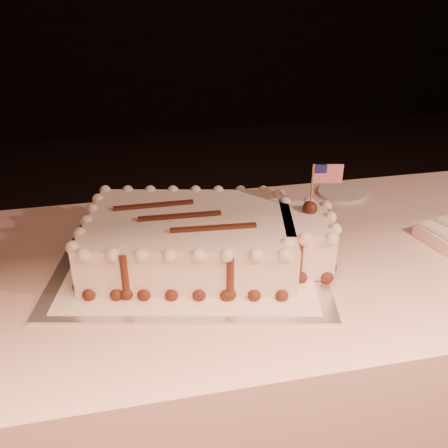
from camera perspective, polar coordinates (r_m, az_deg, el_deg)
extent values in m
cube|color=beige|center=(1.50, 10.27, -15.21)|extent=(2.40, 0.80, 0.75)
cube|color=silver|center=(1.20, -3.76, -4.25)|extent=(0.71, 0.59, 0.01)
cube|color=white|center=(1.19, -3.77, -4.05)|extent=(0.63, 0.53, 0.00)
cube|color=white|center=(1.16, -3.85, -1.69)|extent=(0.52, 0.40, 0.11)
cube|color=white|center=(1.18, 9.24, -1.71)|extent=(0.15, 0.20, 0.11)
sphere|color=#592716|center=(1.10, -15.16, -7.80)|extent=(0.03, 0.03, 0.03)
sphere|color=#592716|center=(1.08, -12.18, -7.91)|extent=(0.03, 0.03, 0.03)
sphere|color=#592716|center=(1.07, -9.12, -8.00)|extent=(0.03, 0.03, 0.03)
sphere|color=#592716|center=(1.06, -6.01, -8.07)|extent=(0.03, 0.03, 0.03)
sphere|color=#592716|center=(1.06, -2.86, -8.11)|extent=(0.03, 0.03, 0.03)
sphere|color=#592716|center=(1.06, 0.30, -8.13)|extent=(0.03, 0.03, 0.03)
sphere|color=#592716|center=(1.06, 3.47, -8.13)|extent=(0.03, 0.03, 0.03)
sphere|color=#592716|center=(1.06, 6.62, -8.10)|extent=(0.03, 0.03, 0.03)
sphere|color=#592716|center=(1.10, 6.96, -6.66)|extent=(0.03, 0.03, 0.03)
sphere|color=#592716|center=(1.12, 8.78, -6.05)|extent=(0.03, 0.03, 0.03)
sphere|color=#592716|center=(1.13, 11.69, -6.00)|extent=(0.03, 0.03, 0.03)
sphere|color=#592716|center=(1.17, 12.08, -4.83)|extent=(0.03, 0.03, 0.03)
sphere|color=#592716|center=(1.22, 11.59, -3.35)|extent=(0.03, 0.03, 0.03)
sphere|color=#592716|center=(1.27, 11.14, -1.99)|extent=(0.03, 0.03, 0.03)
sphere|color=#592716|center=(1.28, 9.33, -1.55)|extent=(0.03, 0.03, 0.03)
sphere|color=#592716|center=(1.27, 6.75, -1.55)|extent=(0.03, 0.03, 0.03)
sphere|color=#592716|center=(1.31, 5.89, -0.63)|extent=(0.03, 0.03, 0.03)
sphere|color=#592716|center=(1.32, 4.36, -0.12)|extent=(0.03, 0.03, 0.03)
sphere|color=#592716|center=(1.32, 1.86, -0.11)|extent=(0.03, 0.03, 0.03)
sphere|color=#592716|center=(1.32, -0.65, -0.10)|extent=(0.03, 0.03, 0.03)
sphere|color=#592716|center=(1.32, -3.16, -0.10)|extent=(0.03, 0.03, 0.03)
sphere|color=#592716|center=(1.33, -5.65, -0.09)|extent=(0.03, 0.03, 0.03)
sphere|color=#592716|center=(1.33, -8.13, -0.08)|extent=(0.03, 0.03, 0.03)
sphere|color=#592716|center=(1.34, -10.57, -0.08)|extent=(0.03, 0.03, 0.03)
sphere|color=#592716|center=(1.36, -12.97, -0.07)|extent=(0.03, 0.03, 0.03)
sphere|color=#592716|center=(1.31, -13.70, -1.13)|extent=(0.03, 0.03, 0.03)
sphere|color=#592716|center=(1.27, -14.26, -2.40)|extent=(0.03, 0.03, 0.03)
sphere|color=#592716|center=(1.22, -14.87, -3.78)|extent=(0.03, 0.03, 0.03)
sphere|color=#592716|center=(1.17, -15.53, -5.28)|extent=(0.03, 0.03, 0.03)
sphere|color=#592716|center=(1.13, -16.24, -6.89)|extent=(0.03, 0.03, 0.03)
sphere|color=white|center=(1.04, -15.83, -3.42)|extent=(0.03, 0.03, 0.03)
sphere|color=white|center=(1.03, -12.72, -3.47)|extent=(0.03, 0.03, 0.03)
sphere|color=white|center=(1.02, -9.54, -3.52)|extent=(0.03, 0.03, 0.03)
sphere|color=white|center=(1.01, -6.29, -3.56)|extent=(0.03, 0.03, 0.03)
sphere|color=white|center=(1.00, -3.00, -3.58)|extent=(0.03, 0.03, 0.03)
sphere|color=white|center=(1.00, 0.32, -3.60)|extent=(0.03, 0.03, 0.03)
sphere|color=white|center=(1.00, 3.63, -3.60)|extent=(0.03, 0.03, 0.03)
sphere|color=white|center=(1.01, 6.92, -3.59)|extent=(0.03, 0.03, 0.03)
sphere|color=white|center=(1.05, 7.27, -2.24)|extent=(0.03, 0.03, 0.03)
sphere|color=white|center=(1.07, 9.16, -1.70)|extent=(0.03, 0.03, 0.03)
sphere|color=white|center=(1.08, 12.19, -1.69)|extent=(0.03, 0.03, 0.03)
sphere|color=white|center=(1.12, 12.58, -0.61)|extent=(0.03, 0.03, 0.03)
sphere|color=white|center=(1.17, 12.05, 0.75)|extent=(0.03, 0.03, 0.03)
sphere|color=white|center=(1.22, 11.56, 2.00)|extent=(0.03, 0.03, 0.03)
sphere|color=white|center=(1.23, 9.68, 2.43)|extent=(0.03, 0.03, 0.03)
sphere|color=white|center=(1.22, 7.00, 2.45)|extent=(0.03, 0.03, 0.03)
sphere|color=white|center=(1.26, 6.10, 3.29)|extent=(0.03, 0.03, 0.03)
sphere|color=white|center=(1.28, 4.52, 3.76)|extent=(0.03, 0.03, 0.03)
sphere|color=white|center=(1.28, 1.92, 3.77)|extent=(0.03, 0.03, 0.03)
sphere|color=white|center=(1.28, -0.68, 3.78)|extent=(0.03, 0.03, 0.03)
sphere|color=white|center=(1.28, -3.28, 3.78)|extent=(0.03, 0.03, 0.03)
sphere|color=white|center=(1.28, -5.86, 3.77)|extent=(0.03, 0.03, 0.03)
sphere|color=white|center=(1.29, -8.42, 3.76)|extent=(0.03, 0.03, 0.03)
sphere|color=white|center=(1.30, -10.94, 3.74)|extent=(0.03, 0.03, 0.03)
sphere|color=white|center=(1.31, -13.42, 3.71)|extent=(0.03, 0.03, 0.03)
sphere|color=white|center=(1.27, -14.20, 2.74)|extent=(0.03, 0.03, 0.03)
sphere|color=white|center=(1.22, -14.80, 1.57)|extent=(0.03, 0.03, 0.03)
sphere|color=white|center=(1.17, -15.45, 0.30)|extent=(0.03, 0.03, 0.03)
sphere|color=white|center=(1.12, -16.16, -1.08)|extent=(0.03, 0.03, 0.03)
sphere|color=white|center=(1.07, -16.94, -2.58)|extent=(0.03, 0.03, 0.03)
cylinder|color=#592716|center=(1.05, -11.27, -5.87)|extent=(0.02, 0.02, 0.10)
sphere|color=#592716|center=(1.08, -11.05, -7.84)|extent=(0.03, 0.03, 0.03)
cylinder|color=#592716|center=(1.03, 0.71, -6.03)|extent=(0.02, 0.02, 0.10)
sphere|color=#592716|center=(1.06, 0.70, -8.03)|extent=(0.03, 0.03, 0.03)
cylinder|color=#592716|center=(1.10, 8.58, -4.02)|extent=(0.02, 0.02, 0.10)
sphere|color=#592716|center=(1.12, 8.42, -5.95)|extent=(0.03, 0.03, 0.03)
cylinder|color=#592716|center=(1.23, 11.51, -0.60)|extent=(0.02, 0.02, 0.10)
sphere|color=#592716|center=(1.25, 11.32, -2.39)|extent=(0.03, 0.03, 0.03)
cylinder|color=#592716|center=(1.30, 5.91, 1.64)|extent=(0.02, 0.02, 0.10)
sphere|color=#592716|center=(1.32, 5.81, -0.08)|extent=(0.03, 0.03, 0.03)
cylinder|color=#592716|center=(1.30, -3.53, 1.72)|extent=(0.02, 0.02, 0.10)
sphere|color=#592716|center=(1.32, -3.48, 0.00)|extent=(0.03, 0.03, 0.03)
cylinder|color=#592716|center=(1.33, -12.88, 1.71)|extent=(0.02, 0.02, 0.10)
sphere|color=#592716|center=(1.35, -12.68, 0.02)|extent=(0.03, 0.03, 0.03)
cylinder|color=#592716|center=(1.16, -15.56, -2.76)|extent=(0.02, 0.02, 0.10)
sphere|color=#592716|center=(1.19, -15.29, -4.60)|extent=(0.03, 0.03, 0.03)
cube|color=#592716|center=(1.20, -8.04, 2.16)|extent=(0.19, 0.01, 0.01)
cube|color=#592716|center=(1.14, -5.07, 0.94)|extent=(0.19, 0.02, 0.01)
cube|color=#592716|center=(1.08, -1.21, -0.41)|extent=(0.19, 0.03, 0.01)
sphere|color=#592716|center=(1.18, 9.79, 1.78)|extent=(0.04, 0.04, 0.04)
cylinder|color=#B2884C|center=(1.16, 9.96, 3.66)|extent=(0.00, 0.00, 0.13)
cube|color=red|center=(1.15, 11.85, 5.65)|extent=(0.06, 0.02, 0.04)
cube|color=navy|center=(1.14, 11.01, 6.23)|extent=(0.03, 0.01, 0.02)
cube|color=silver|center=(1.34, 23.77, -1.34)|extent=(0.05, 0.15, 0.01)
cylinder|color=silver|center=(1.58, 13.30, 3.47)|extent=(0.14, 0.14, 0.01)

